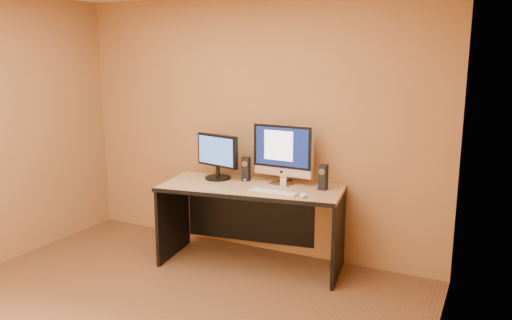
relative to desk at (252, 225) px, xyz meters
name	(u,v)px	position (x,y,z in m)	size (l,w,h in m)	color
walls	(116,161)	(-0.22, -1.57, 0.90)	(4.00, 4.00, 2.60)	#A16841
desk	(252,225)	(0.00, 0.00, 0.00)	(1.71, 0.75, 0.79)	tan
imac	(281,154)	(0.23, 0.18, 0.69)	(0.61, 0.22, 0.59)	silver
second_monitor	(218,157)	(-0.43, 0.10, 0.62)	(0.51, 0.26, 0.45)	black
speaker_left	(246,169)	(-0.14, 0.16, 0.51)	(0.07, 0.08, 0.24)	black
speaker_right	(323,177)	(0.65, 0.17, 0.51)	(0.07, 0.08, 0.24)	black
keyboard	(273,192)	(0.29, -0.15, 0.41)	(0.46, 0.12, 0.02)	silver
mouse	(304,195)	(0.58, -0.15, 0.42)	(0.06, 0.11, 0.04)	white
cable_a	(292,182)	(0.29, 0.30, 0.40)	(0.01, 0.01, 0.24)	black
cable_b	(283,181)	(0.20, 0.27, 0.40)	(0.01, 0.01, 0.19)	black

